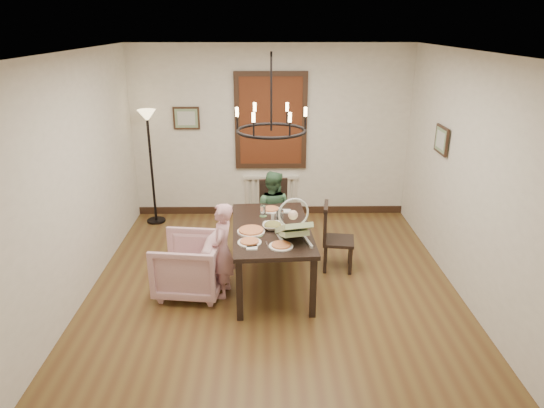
{
  "coord_description": "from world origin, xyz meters",
  "views": [
    {
      "loc": [
        -0.09,
        -5.27,
        3.09
      ],
      "look_at": [
        -0.01,
        0.15,
        1.05
      ],
      "focal_mm": 32.0,
      "sensor_mm": 36.0,
      "label": 1
    }
  ],
  "objects_px": {
    "chair_far": "(276,214)",
    "chair_right": "(339,237)",
    "seated_man": "(272,218)",
    "baby_bouncer": "(294,226)",
    "armchair": "(189,265)",
    "elderly_woman": "(222,258)",
    "floor_lamp": "(152,169)",
    "dining_table": "(271,233)",
    "drinking_glass": "(279,217)"
  },
  "relations": [
    {
      "from": "chair_far",
      "to": "armchair",
      "type": "xyz_separation_m",
      "value": [
        -1.07,
        -1.36,
        -0.12
      ]
    },
    {
      "from": "chair_right",
      "to": "floor_lamp",
      "type": "distance_m",
      "value": 3.25
    },
    {
      "from": "armchair",
      "to": "chair_right",
      "type": "bearing_deg",
      "value": 114.08
    },
    {
      "from": "chair_far",
      "to": "armchair",
      "type": "bearing_deg",
      "value": -138.29
    },
    {
      "from": "chair_far",
      "to": "baby_bouncer",
      "type": "xyz_separation_m",
      "value": [
        0.17,
        -1.55,
        0.46
      ]
    },
    {
      "from": "chair_far",
      "to": "armchair",
      "type": "relative_size",
      "value": 1.21
    },
    {
      "from": "armchair",
      "to": "drinking_glass",
      "type": "height_order",
      "value": "drinking_glass"
    },
    {
      "from": "chair_right",
      "to": "baby_bouncer",
      "type": "relative_size",
      "value": 1.76
    },
    {
      "from": "dining_table",
      "to": "floor_lamp",
      "type": "xyz_separation_m",
      "value": [
        -1.88,
        2.05,
        0.21
      ]
    },
    {
      "from": "dining_table",
      "to": "seated_man",
      "type": "relative_size",
      "value": 1.74
    },
    {
      "from": "chair_right",
      "to": "seated_man",
      "type": "bearing_deg",
      "value": 65.02
    },
    {
      "from": "drinking_glass",
      "to": "chair_far",
      "type": "bearing_deg",
      "value": 91.07
    },
    {
      "from": "chair_far",
      "to": "dining_table",
      "type": "bearing_deg",
      "value": -104.03
    },
    {
      "from": "chair_far",
      "to": "chair_right",
      "type": "bearing_deg",
      "value": -54.17
    },
    {
      "from": "dining_table",
      "to": "chair_far",
      "type": "distance_m",
      "value": 1.2
    },
    {
      "from": "chair_right",
      "to": "armchair",
      "type": "height_order",
      "value": "chair_right"
    },
    {
      "from": "seated_man",
      "to": "dining_table",
      "type": "bearing_deg",
      "value": 105.11
    },
    {
      "from": "elderly_woman",
      "to": "dining_table",
      "type": "bearing_deg",
      "value": 120.51
    },
    {
      "from": "elderly_woman",
      "to": "baby_bouncer",
      "type": "xyz_separation_m",
      "value": [
        0.83,
        -0.12,
        0.46
      ]
    },
    {
      "from": "floor_lamp",
      "to": "elderly_woman",
      "type": "bearing_deg",
      "value": -60.53
    },
    {
      "from": "dining_table",
      "to": "chair_right",
      "type": "height_order",
      "value": "chair_right"
    },
    {
      "from": "baby_bouncer",
      "to": "floor_lamp",
      "type": "distance_m",
      "value": 3.22
    },
    {
      "from": "dining_table",
      "to": "drinking_glass",
      "type": "relative_size",
      "value": 11.99
    },
    {
      "from": "chair_far",
      "to": "armchair",
      "type": "height_order",
      "value": "chair_far"
    },
    {
      "from": "baby_bouncer",
      "to": "dining_table",
      "type": "bearing_deg",
      "value": 110.69
    },
    {
      "from": "baby_bouncer",
      "to": "drinking_glass",
      "type": "height_order",
      "value": "baby_bouncer"
    },
    {
      "from": "dining_table",
      "to": "seated_man",
      "type": "height_order",
      "value": "seated_man"
    },
    {
      "from": "drinking_glass",
      "to": "floor_lamp",
      "type": "height_order",
      "value": "floor_lamp"
    },
    {
      "from": "floor_lamp",
      "to": "chair_right",
      "type": "bearing_deg",
      "value": -30.83
    },
    {
      "from": "armchair",
      "to": "drinking_glass",
      "type": "relative_size",
      "value": 5.56
    },
    {
      "from": "dining_table",
      "to": "drinking_glass",
      "type": "bearing_deg",
      "value": 54.92
    },
    {
      "from": "chair_far",
      "to": "baby_bouncer",
      "type": "height_order",
      "value": "baby_bouncer"
    },
    {
      "from": "dining_table",
      "to": "chair_far",
      "type": "xyz_separation_m",
      "value": [
        0.08,
        1.18,
        -0.21
      ]
    },
    {
      "from": "seated_man",
      "to": "baby_bouncer",
      "type": "xyz_separation_m",
      "value": [
        0.22,
        -1.34,
        0.45
      ]
    },
    {
      "from": "baby_bouncer",
      "to": "floor_lamp",
      "type": "xyz_separation_m",
      "value": [
        -2.12,
        2.42,
        -0.04
      ]
    },
    {
      "from": "elderly_woman",
      "to": "floor_lamp",
      "type": "height_order",
      "value": "floor_lamp"
    },
    {
      "from": "elderly_woman",
      "to": "floor_lamp",
      "type": "xyz_separation_m",
      "value": [
        -1.3,
        2.3,
        0.42
      ]
    },
    {
      "from": "chair_far",
      "to": "drinking_glass",
      "type": "bearing_deg",
      "value": -99.12
    },
    {
      "from": "chair_far",
      "to": "floor_lamp",
      "type": "bearing_deg",
      "value": 145.85
    },
    {
      "from": "chair_far",
      "to": "drinking_glass",
      "type": "distance_m",
      "value": 1.08
    },
    {
      "from": "chair_far",
      "to": "seated_man",
      "type": "height_order",
      "value": "seated_man"
    },
    {
      "from": "elderly_woman",
      "to": "floor_lamp",
      "type": "relative_size",
      "value": 0.54
    },
    {
      "from": "drinking_glass",
      "to": "floor_lamp",
      "type": "distance_m",
      "value": 2.73
    },
    {
      "from": "armchair",
      "to": "seated_man",
      "type": "distance_m",
      "value": 1.54
    },
    {
      "from": "drinking_glass",
      "to": "elderly_woman",
      "type": "bearing_deg",
      "value": -148.93
    },
    {
      "from": "chair_right",
      "to": "baby_bouncer",
      "type": "height_order",
      "value": "baby_bouncer"
    },
    {
      "from": "dining_table",
      "to": "baby_bouncer",
      "type": "distance_m",
      "value": 0.51
    },
    {
      "from": "dining_table",
      "to": "floor_lamp",
      "type": "distance_m",
      "value": 2.79
    },
    {
      "from": "elderly_woman",
      "to": "baby_bouncer",
      "type": "relative_size",
      "value": 1.88
    },
    {
      "from": "elderly_woman",
      "to": "drinking_glass",
      "type": "xyz_separation_m",
      "value": [
        0.68,
        0.41,
        0.36
      ]
    }
  ]
}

